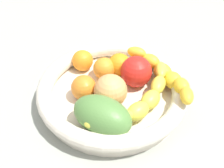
% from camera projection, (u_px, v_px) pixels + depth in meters
% --- Properties ---
extents(kitchen_counter, '(1.20, 1.20, 0.03)m').
position_uv_depth(kitchen_counter, '(112.00, 104.00, 0.65)').
color(kitchen_counter, '#989B8F').
rests_on(kitchen_counter, ground).
extents(fruit_bowl, '(0.33, 0.33, 0.05)m').
position_uv_depth(fruit_bowl, '(112.00, 91.00, 0.62)').
color(fruit_bowl, beige).
rests_on(fruit_bowl, kitchen_counter).
extents(banana_draped_left, '(0.18, 0.15, 0.06)m').
position_uv_depth(banana_draped_left, '(165.00, 74.00, 0.62)').
color(banana_draped_left, yellow).
rests_on(banana_draped_left, fruit_bowl).
extents(banana_draped_right, '(0.22, 0.17, 0.05)m').
position_uv_depth(banana_draped_right, '(140.00, 101.00, 0.57)').
color(banana_draped_right, yellow).
rests_on(banana_draped_right, fruit_bowl).
extents(orange_front, '(0.05, 0.05, 0.05)m').
position_uv_depth(orange_front, '(83.00, 60.00, 0.68)').
color(orange_front, orange).
rests_on(orange_front, fruit_bowl).
extents(orange_mid_left, '(0.06, 0.06, 0.06)m').
position_uv_depth(orange_mid_left, '(119.00, 65.00, 0.66)').
color(orange_mid_left, orange).
rests_on(orange_mid_left, fruit_bowl).
extents(orange_mid_right, '(0.05, 0.05, 0.05)m').
position_uv_depth(orange_mid_right, '(104.00, 68.00, 0.66)').
color(orange_mid_right, orange).
rests_on(orange_mid_right, fruit_bowl).
extents(orange_rear, '(0.06, 0.06, 0.06)m').
position_uv_depth(orange_rear, '(84.00, 88.00, 0.60)').
color(orange_rear, orange).
rests_on(orange_rear, fruit_bowl).
extents(peach_blush, '(0.07, 0.07, 0.07)m').
position_uv_depth(peach_blush, '(111.00, 91.00, 0.58)').
color(peach_blush, '#EAA15D').
rests_on(peach_blush, fruit_bowl).
extents(mango_green, '(0.12, 0.14, 0.07)m').
position_uv_depth(mango_green, '(102.00, 115.00, 0.53)').
color(mango_green, '#56873F').
rests_on(mango_green, fruit_bowl).
extents(tomato_red, '(0.07, 0.07, 0.07)m').
position_uv_depth(tomato_red, '(136.00, 72.00, 0.63)').
color(tomato_red, red).
rests_on(tomato_red, fruit_bowl).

